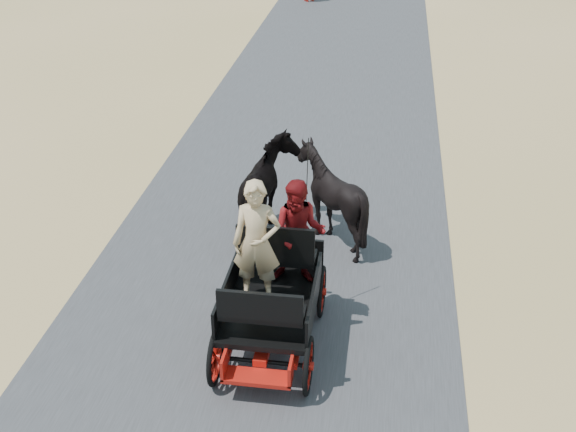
# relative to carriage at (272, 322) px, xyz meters

# --- Properties ---
(ground) EXTENTS (140.00, 140.00, 0.00)m
(ground) POSITION_rel_carriage_xyz_m (-0.32, 0.52, -0.36)
(ground) COLOR tan
(road) EXTENTS (6.00, 140.00, 0.01)m
(road) POSITION_rel_carriage_xyz_m (-0.32, 0.52, -0.35)
(road) COLOR #38383A
(road) RESTS_ON ground
(carriage) EXTENTS (1.30, 2.40, 0.72)m
(carriage) POSITION_rel_carriage_xyz_m (0.00, 0.00, 0.00)
(carriage) COLOR black
(carriage) RESTS_ON ground
(horse_left) EXTENTS (0.91, 2.01, 1.70)m
(horse_left) POSITION_rel_carriage_xyz_m (-0.55, 3.00, 0.49)
(horse_left) COLOR black
(horse_left) RESTS_ON ground
(horse_right) EXTENTS (1.37, 1.54, 1.70)m
(horse_right) POSITION_rel_carriage_xyz_m (0.55, 3.00, 0.49)
(horse_right) COLOR black
(horse_right) RESTS_ON ground
(driver_man) EXTENTS (0.66, 0.43, 1.80)m
(driver_man) POSITION_rel_carriage_xyz_m (-0.20, 0.05, 1.26)
(driver_man) COLOR tan
(driver_man) RESTS_ON carriage
(passenger_woman) EXTENTS (0.77, 0.60, 1.58)m
(passenger_woman) POSITION_rel_carriage_xyz_m (0.30, 0.60, 1.15)
(passenger_woman) COLOR #660C0F
(passenger_woman) RESTS_ON carriage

